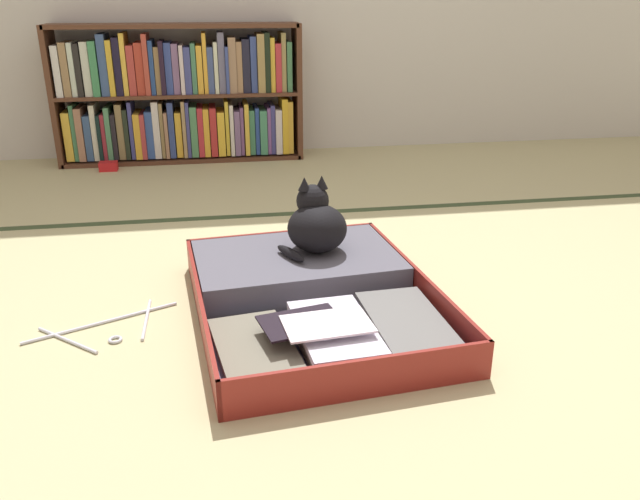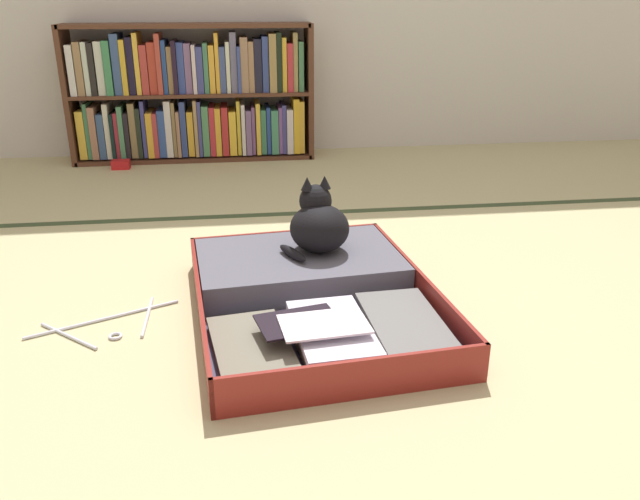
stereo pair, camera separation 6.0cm
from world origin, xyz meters
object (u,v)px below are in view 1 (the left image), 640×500
at_px(clothes_hanger, 107,328).
at_px(bookshelf, 180,97).
at_px(open_suitcase, 310,291).
at_px(small_red_pouch, 109,166).
at_px(black_cat, 315,224).

bearing_deg(clothes_hanger, bookshelf, 85.52).
xyz_separation_m(open_suitcase, clothes_hanger, (-0.63, -0.07, -0.04)).
distance_m(open_suitcase, clothes_hanger, 0.64).
bearing_deg(bookshelf, open_suitcase, -77.44).
distance_m(open_suitcase, small_red_pouch, 2.07).
bearing_deg(small_red_pouch, bookshelf, 25.96).
height_order(black_cat, clothes_hanger, black_cat).
height_order(bookshelf, clothes_hanger, bookshelf).
bearing_deg(open_suitcase, small_red_pouch, 115.31).
xyz_separation_m(bookshelf, open_suitcase, (0.46, -2.08, -0.33)).
bearing_deg(clothes_hanger, open_suitcase, 5.98).
relative_size(bookshelf, small_red_pouch, 14.29).
relative_size(bookshelf, open_suitcase, 1.41).
xyz_separation_m(black_cat, small_red_pouch, (-0.93, 1.68, -0.18)).
bearing_deg(black_cat, small_red_pouch, 119.09).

